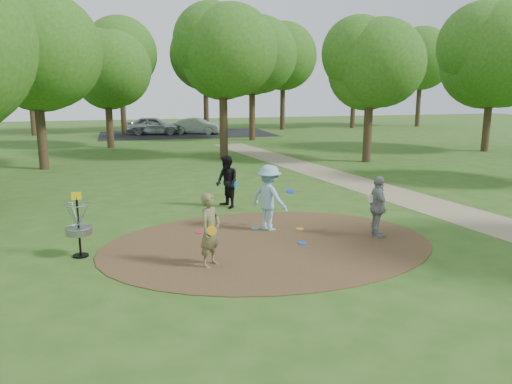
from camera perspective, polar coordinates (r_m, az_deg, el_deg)
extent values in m
plane|color=#2D5119|center=(12.61, 1.46, -5.99)|extent=(100.00, 100.00, 0.00)
cylinder|color=#47301C|center=(12.61, 1.46, -5.95)|extent=(8.40, 8.40, 0.02)
cube|color=#8C7A5B|center=(17.22, 20.58, -1.83)|extent=(7.55, 39.89, 0.01)
cube|color=black|center=(42.02, -7.90, 6.59)|extent=(14.00, 8.00, 0.01)
imported|color=olive|center=(10.93, -5.25, -4.37)|extent=(0.70, 0.71, 1.65)
cylinder|color=gold|center=(10.75, -5.08, -4.39)|extent=(0.22, 0.04, 0.22)
imported|color=#89B8CC|center=(13.62, 1.51, -0.67)|extent=(1.21, 1.35, 1.82)
cylinder|color=#0D23EB|center=(13.72, 3.91, 0.05)|extent=(0.25, 0.24, 0.08)
imported|color=black|center=(16.20, -3.33, 1.16)|extent=(0.87, 0.99, 1.71)
cylinder|color=#0D8CDD|center=(16.22, -2.51, 0.84)|extent=(0.23, 0.10, 0.22)
imported|color=gray|center=(13.34, 13.75, -1.68)|extent=(0.53, 1.01, 1.64)
cylinder|color=white|center=(13.22, 13.05, -0.75)|extent=(0.22, 0.06, 0.22)
cylinder|color=#199CCB|center=(13.86, -0.08, -4.20)|extent=(0.22, 0.22, 0.02)
cylinder|color=blue|center=(12.67, 5.28, -5.82)|extent=(0.22, 0.22, 0.02)
cylinder|color=#DB1548|center=(13.61, -6.44, -4.59)|extent=(0.22, 0.22, 0.02)
imported|color=#B0B0B8|center=(42.00, -11.62, 7.46)|extent=(4.55, 2.42, 1.47)
imported|color=#9A9EA1|center=(41.89, -6.78, 7.51)|extent=(4.23, 2.92, 1.32)
cylinder|color=orange|center=(13.87, 5.02, -4.23)|extent=(0.22, 0.22, 0.02)
cylinder|color=black|center=(12.25, -19.60, -3.96)|extent=(0.05, 0.05, 1.35)
cylinder|color=black|center=(12.44, -19.38, -6.86)|extent=(0.36, 0.36, 0.04)
cylinder|color=gray|center=(12.26, -19.58, -4.21)|extent=(0.60, 0.60, 0.16)
torus|color=gray|center=(12.24, -19.60, -3.85)|extent=(0.63, 0.63, 0.03)
torus|color=gray|center=(12.11, -19.79, -1.34)|extent=(0.58, 0.58, 0.02)
cube|color=yellow|center=(12.07, -19.85, -0.42)|extent=(0.22, 0.02, 0.18)
cylinder|color=#332316|center=(25.79, -23.35, 6.60)|extent=(0.44, 0.44, 3.80)
sphere|color=#2A5316|center=(25.75, -23.99, 14.06)|extent=(5.32, 5.32, 5.32)
cylinder|color=#332316|center=(27.10, -3.73, 8.17)|extent=(0.44, 0.44, 4.18)
sphere|color=#2A5316|center=(27.09, -3.83, 15.39)|extent=(4.82, 4.82, 4.82)
cylinder|color=#332316|center=(26.68, 12.66, 7.23)|extent=(0.44, 0.44, 3.61)
sphere|color=#2A5316|center=(26.61, 12.97, 13.74)|extent=(4.45, 4.45, 4.45)
cylinder|color=#332316|center=(33.55, -16.41, 7.80)|extent=(0.44, 0.44, 3.42)
sphere|color=#2A5316|center=(33.49, -16.72, 12.95)|extent=(4.77, 4.77, 4.77)
cylinder|color=#332316|center=(36.76, -0.45, 9.35)|extent=(0.44, 0.44, 4.37)
sphere|color=#2A5316|center=(36.78, -0.46, 15.10)|extent=(5.47, 5.47, 5.47)
cylinder|color=#332316|center=(33.39, 24.91, 7.49)|extent=(0.44, 0.44, 3.80)
sphere|color=#2A5316|center=(33.37, 25.46, 13.63)|extent=(6.15, 6.15, 6.15)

